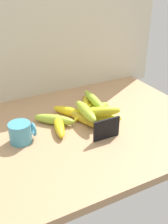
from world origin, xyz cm
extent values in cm
cube|color=tan|center=(0.00, 0.00, 1.50)|extent=(110.00, 76.00, 3.00)
cube|color=beige|center=(0.00, 39.00, 35.00)|extent=(130.00, 2.00, 70.00)
cube|color=black|center=(6.54, -11.67, 7.20)|extent=(11.00, 0.80, 8.40)
cube|color=#916340|center=(6.54, -10.87, 3.30)|extent=(9.90, 1.20, 0.60)
cylinder|color=teal|center=(-23.08, 1.26, 6.91)|extent=(8.33, 8.33, 7.82)
torus|color=teal|center=(-17.92, 1.26, 6.91)|extent=(1.00, 5.38, 5.38)
ellipsoid|color=gold|center=(4.27, 2.94, 4.78)|extent=(9.25, 19.99, 3.56)
ellipsoid|color=yellow|center=(8.91, 9.22, 4.65)|extent=(19.08, 14.51, 3.30)
ellipsoid|color=#A17317|center=(14.42, 12.43, 4.67)|extent=(4.26, 20.68, 3.34)
ellipsoid|color=#9CB332|center=(11.94, 6.48, 5.13)|extent=(18.54, 10.74, 4.26)
ellipsoid|color=#A1BB36|center=(-7.11, 7.54, 5.09)|extent=(16.12, 15.14, 4.19)
ellipsoid|color=yellow|center=(1.83, 11.06, 4.92)|extent=(13.05, 15.93, 3.83)
ellipsoid|color=yellow|center=(12.27, 15.28, 4.80)|extent=(11.30, 16.27, 3.60)
ellipsoid|color=yellow|center=(-7.06, 2.38, 4.97)|extent=(8.50, 17.90, 3.94)
ellipsoid|color=gold|center=(11.25, -1.44, 5.16)|extent=(15.69, 10.68, 4.31)
ellipsoid|color=#A8C336|center=(4.92, 2.12, 8.74)|extent=(5.78, 18.68, 4.36)
ellipsoid|color=yellow|center=(10.08, -2.42, 9.39)|extent=(15.92, 8.78, 4.16)
ellipsoid|color=#9FC337|center=(13.74, 11.07, 8.12)|extent=(5.46, 20.61, 3.56)
camera|label=1|loc=(-41.24, -84.91, 61.67)|focal=43.53mm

